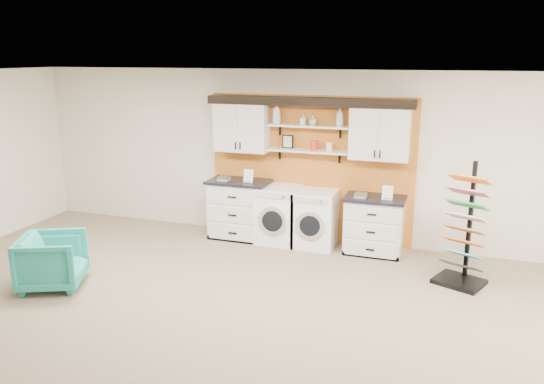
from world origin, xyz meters
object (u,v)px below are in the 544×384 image
(base_cabinet_right, at_px, (374,225))
(armchair, at_px, (52,261))
(base_cabinet_left, at_px, (239,209))
(washer, at_px, (279,214))
(dryer, at_px, (315,219))
(sample_rack, at_px, (463,246))

(base_cabinet_right, xyz_separation_m, armchair, (-3.88, -2.65, -0.09))
(base_cabinet_left, distance_m, washer, 0.70)
(armchair, bearing_deg, washer, -65.59)
(base_cabinet_right, distance_m, dryer, 0.94)
(washer, height_order, dryer, washer)
(base_cabinet_right, relative_size, washer, 0.98)
(base_cabinet_right, xyz_separation_m, sample_rack, (1.30, -0.79, 0.08))
(washer, height_order, sample_rack, sample_rack)
(base_cabinet_left, distance_m, sample_rack, 3.65)
(washer, xyz_separation_m, armchair, (-2.32, -2.64, -0.11))
(base_cabinet_right, height_order, washer, washer)
(armchair, bearing_deg, sample_rack, -94.59)
(base_cabinet_left, distance_m, base_cabinet_right, 2.26)
(base_cabinet_right, bearing_deg, base_cabinet_left, -180.00)
(base_cabinet_left, height_order, sample_rack, sample_rack)
(sample_rack, bearing_deg, armchair, -137.23)
(sample_rack, height_order, armchair, sample_rack)
(armchair, bearing_deg, base_cabinet_left, -55.72)
(base_cabinet_right, relative_size, sample_rack, 0.55)
(washer, bearing_deg, dryer, 0.00)
(dryer, height_order, armchair, dryer)
(washer, bearing_deg, sample_rack, -15.41)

